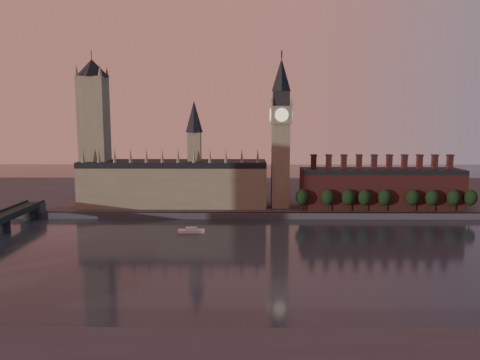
% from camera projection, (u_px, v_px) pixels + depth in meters
% --- Properties ---
extents(ground, '(900.00, 900.00, 0.00)m').
position_uv_depth(ground, '(276.00, 260.00, 219.31)').
color(ground, black).
rests_on(ground, ground).
extents(north_bank, '(900.00, 182.00, 4.00)m').
position_uv_depth(north_bank, '(262.00, 194.00, 395.51)').
color(north_bank, '#424247').
rests_on(north_bank, ground).
extents(palace_of_westminster, '(130.00, 30.30, 74.00)m').
position_uv_depth(palace_of_westminster, '(175.00, 181.00, 330.88)').
color(palace_of_westminster, gray).
rests_on(palace_of_westminster, north_bank).
extents(victoria_tower, '(24.00, 24.00, 108.00)m').
position_uv_depth(victoria_tower, '(94.00, 128.00, 326.47)').
color(victoria_tower, gray).
rests_on(victoria_tower, north_bank).
extents(big_ben, '(15.00, 15.00, 107.00)m').
position_uv_depth(big_ben, '(281.00, 131.00, 320.70)').
color(big_ben, gray).
rests_on(big_ben, north_bank).
extents(chimney_block, '(110.00, 25.00, 37.00)m').
position_uv_depth(chimney_block, '(381.00, 188.00, 325.28)').
color(chimney_block, maroon).
rests_on(chimney_block, north_bank).
extents(embankment_tree_0, '(8.60, 8.60, 14.88)m').
position_uv_depth(embankment_tree_0, '(302.00, 197.00, 311.38)').
color(embankment_tree_0, black).
rests_on(embankment_tree_0, north_bank).
extents(embankment_tree_1, '(8.60, 8.60, 14.88)m').
position_uv_depth(embankment_tree_1, '(328.00, 197.00, 311.16)').
color(embankment_tree_1, black).
rests_on(embankment_tree_1, north_bank).
extents(embankment_tree_2, '(8.60, 8.60, 14.88)m').
position_uv_depth(embankment_tree_2, '(348.00, 197.00, 310.90)').
color(embankment_tree_2, black).
rests_on(embankment_tree_2, north_bank).
extents(embankment_tree_3, '(8.60, 8.60, 14.88)m').
position_uv_depth(embankment_tree_3, '(364.00, 198.00, 310.80)').
color(embankment_tree_3, black).
rests_on(embankment_tree_3, north_bank).
extents(embankment_tree_4, '(8.60, 8.60, 14.88)m').
position_uv_depth(embankment_tree_4, '(385.00, 197.00, 310.96)').
color(embankment_tree_4, black).
rests_on(embankment_tree_4, north_bank).
extents(embankment_tree_5, '(8.60, 8.60, 14.88)m').
position_uv_depth(embankment_tree_5, '(412.00, 198.00, 310.08)').
color(embankment_tree_5, black).
rests_on(embankment_tree_5, north_bank).
extents(embankment_tree_6, '(8.60, 8.60, 14.88)m').
position_uv_depth(embankment_tree_6, '(432.00, 198.00, 309.83)').
color(embankment_tree_6, black).
rests_on(embankment_tree_6, north_bank).
extents(embankment_tree_7, '(8.60, 8.60, 14.88)m').
position_uv_depth(embankment_tree_7, '(453.00, 198.00, 310.29)').
color(embankment_tree_7, black).
rests_on(embankment_tree_7, north_bank).
extents(embankment_tree_8, '(8.60, 8.60, 14.88)m').
position_uv_depth(embankment_tree_8, '(471.00, 198.00, 310.60)').
color(embankment_tree_8, black).
rests_on(embankment_tree_8, north_bank).
extents(river_boat, '(15.58, 5.01, 3.08)m').
position_uv_depth(river_boat, '(191.00, 231.00, 271.15)').
color(river_boat, silver).
rests_on(river_boat, ground).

